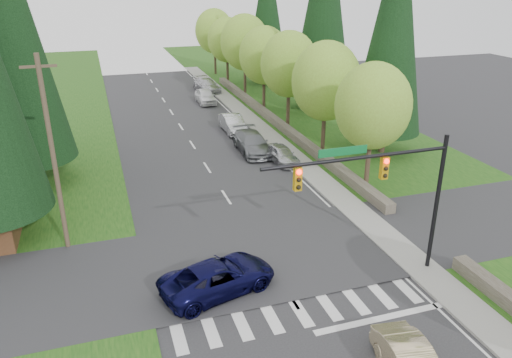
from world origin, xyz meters
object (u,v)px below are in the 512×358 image
parked_car_a (282,154)px  parked_car_e (207,85)px  parked_car_b (252,143)px  parked_car_c (233,124)px  parked_car_d (205,96)px  suv_navy (218,277)px

parked_car_a → parked_car_e: parked_car_e is taller
parked_car_b → parked_car_c: (0.00, 5.85, -0.03)m
parked_car_d → suv_navy: bearing=-100.7°
parked_car_c → parked_car_e: (1.40, 16.61, 0.00)m
parked_car_b → parked_car_c: parked_car_b is taller
parked_car_a → parked_car_b: 3.19m
parked_car_d → parked_car_e: parked_car_e is taller
suv_navy → parked_car_b: bearing=-37.8°
parked_car_c → parked_car_b: bearing=-90.1°
parked_car_a → parked_car_b: bearing=110.6°
suv_navy → parked_car_c: bearing=-32.5°
suv_navy → parked_car_d: parked_car_d is taller
suv_navy → parked_car_e: size_ratio=1.00×
parked_car_d → parked_car_a: bearing=-85.0°
parked_car_d → parked_car_e: size_ratio=0.85×
parked_car_c → parked_car_d: size_ratio=1.04×
suv_navy → parked_car_e: (8.53, 39.82, 0.03)m
parked_car_b → parked_car_c: size_ratio=1.17×
parked_car_d → parked_car_e: 5.62m
parked_car_a → parked_car_b: size_ratio=0.72×
suv_navy → parked_car_a: 16.83m
parked_car_b → suv_navy: bearing=-110.7°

